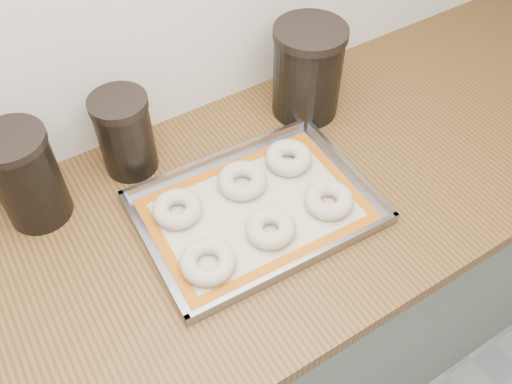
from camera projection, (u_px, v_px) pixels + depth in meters
cabinet at (250, 315)px, 1.46m from camera, size 3.00×0.65×0.86m
countertop at (248, 211)px, 1.12m from camera, size 3.06×0.68×0.04m
baking_tray at (256, 209)px, 1.09m from camera, size 0.47×0.35×0.03m
baking_mat at (256, 210)px, 1.09m from camera, size 0.43×0.31×0.00m
bagel_front_left at (208, 262)px, 0.99m from camera, size 0.12×0.12×0.03m
bagel_front_mid at (271, 228)px, 1.04m from camera, size 0.11×0.11×0.03m
bagel_front_right at (329, 200)px, 1.09m from camera, size 0.10×0.10×0.03m
bagel_back_left at (177, 209)px, 1.08m from camera, size 0.11×0.11×0.03m
bagel_back_mid at (242, 181)px, 1.12m from camera, size 0.11×0.11×0.03m
bagel_back_right at (289, 158)px, 1.17m from camera, size 0.13×0.13×0.04m
canister_left at (26, 177)px, 1.02m from camera, size 0.13×0.13×0.21m
canister_mid at (125, 134)px, 1.11m from camera, size 0.12×0.12×0.18m
canister_right at (307, 71)px, 1.22m from camera, size 0.16×0.16×0.22m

